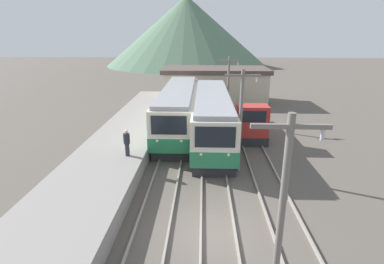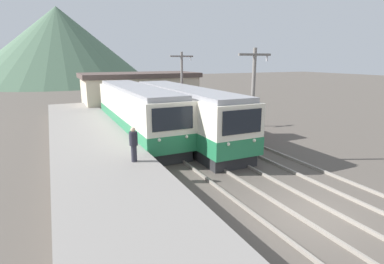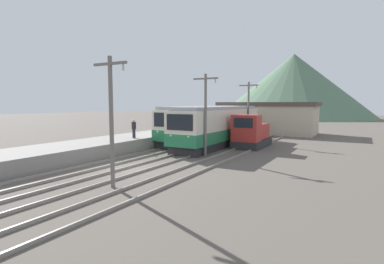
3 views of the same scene
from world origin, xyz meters
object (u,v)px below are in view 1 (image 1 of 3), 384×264
Objects in this scene: commuter_train_left at (179,111)px; shunting_locomotive at (249,124)px; commuter_train_center at (212,118)px; catenary_mast_near at (282,211)px; catenary_mast_mid at (241,117)px; person_on_platform at (127,142)px; catenary_mast_far at (228,89)px.

shunting_locomotive is (5.80, -1.94, -0.51)m from commuter_train_left.
catenary_mast_near reaches higher than commuter_train_center.
person_on_platform is (-6.70, -0.31, -1.49)m from catenary_mast_mid.
catenary_mast_near reaches higher than person_on_platform.
commuter_train_center is 15.71m from catenary_mast_near.
person_on_platform is at bearing -105.81° from commuter_train_left.
catenary_mast_near is 11.60m from person_on_platform.
person_on_platform is at bearing -177.37° from catenary_mast_mid.
person_on_platform is at bearing -141.54° from shunting_locomotive.
commuter_train_left is at bearing 103.61° from catenary_mast_near.
catenary_mast_near is at bearing -95.37° from shunting_locomotive.
catenary_mast_near is (1.51, -15.55, 1.68)m from commuter_train_center.
catenary_mast_far is (1.51, 3.77, 1.68)m from commuter_train_center.
commuter_train_left is at bearing 161.50° from shunting_locomotive.
catenary_mast_mid reaches higher than shunting_locomotive.
catenary_mast_near is 3.83× the size of person_on_platform.
shunting_locomotive is at bearing 76.47° from catenary_mast_mid.
catenary_mast_mid is (-1.49, -6.20, 2.19)m from shunting_locomotive.
person_on_platform is (-5.19, -6.20, 0.19)m from commuter_train_center.
shunting_locomotive is 16.08m from catenary_mast_near.
catenary_mast_far is at bearing 68.19° from commuter_train_center.
commuter_train_left is 8.78m from person_on_platform.
commuter_train_center is 2.34× the size of catenary_mast_mid.
commuter_train_left is 2.37× the size of catenary_mast_near.
commuter_train_left reaches higher than shunting_locomotive.
catenary_mast_mid is (1.51, -5.89, 1.68)m from commuter_train_center.
shunting_locomotive is 0.78× the size of catenary_mast_near.
shunting_locomotive is 4.35m from catenary_mast_far.
person_on_platform is (-6.70, 9.35, -1.49)m from catenary_mast_near.
catenary_mast_near is at bearing -90.00° from catenary_mast_mid.
shunting_locomotive is 0.78× the size of catenary_mast_mid.
catenary_mast_near and catenary_mast_mid have the same top height.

